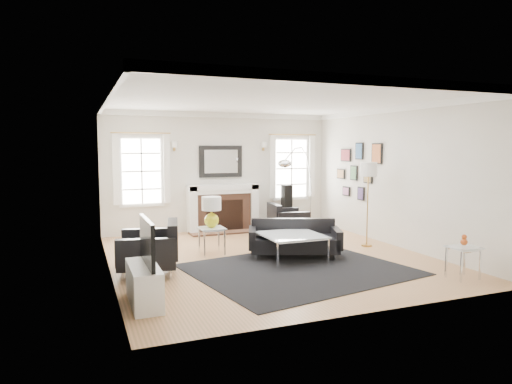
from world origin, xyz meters
name	(u,v)px	position (x,y,z in m)	size (l,w,h in m)	color
floor	(269,257)	(0.00, 0.00, 0.00)	(6.00, 6.00, 0.00)	#9E7142
back_wall	(220,172)	(0.00, 3.00, 1.40)	(5.50, 0.04, 2.80)	silver
front_wall	(370,197)	(0.00, -3.00, 1.40)	(5.50, 0.04, 2.80)	silver
left_wall	(108,185)	(-2.75, 0.00, 1.40)	(0.04, 6.00, 2.80)	silver
right_wall	(396,177)	(2.75, 0.00, 1.40)	(0.04, 6.00, 2.80)	silver
ceiling	(270,100)	(0.00, 0.00, 2.80)	(5.50, 6.00, 0.02)	white
crown_molding	(270,104)	(0.00, 0.00, 2.74)	(5.50, 6.00, 0.12)	white
fireplace	(223,208)	(0.00, 2.79, 0.54)	(1.70, 0.69, 1.11)	white
mantel_mirror	(221,161)	(0.00, 2.95, 1.65)	(1.05, 0.07, 0.75)	black
window_left	(142,171)	(-1.85, 2.95, 1.46)	(1.24, 0.15, 1.62)	white
window_right	(291,168)	(1.85, 2.95, 1.46)	(1.24, 0.15, 1.62)	white
gallery_wall	(358,167)	(2.72, 1.30, 1.53)	(0.04, 1.73, 1.29)	black
tv_unit	(144,279)	(-2.44, -1.70, 0.33)	(0.35, 1.00, 1.09)	white
area_rug	(299,269)	(0.12, -0.95, 0.01)	(3.29, 2.74, 0.01)	black
sofa	(294,240)	(0.47, -0.05, 0.29)	(1.81, 1.30, 0.54)	black
armchair_left	(152,250)	(-2.13, -0.29, 0.38)	(1.07, 1.16, 0.68)	black
armchair_right	(286,220)	(1.23, 1.92, 0.33)	(0.86, 0.94, 0.58)	black
coffee_table	(291,236)	(0.29, -0.31, 0.42)	(1.03, 1.03, 0.46)	silver
side_table_left	(212,233)	(-0.91, 0.59, 0.40)	(0.46, 0.46, 0.51)	silver
nesting_table	(463,254)	(2.20, -2.31, 0.38)	(0.45, 0.38, 0.49)	silver
gourd_lamp	(211,210)	(-0.91, 0.59, 0.84)	(0.36, 0.36, 0.57)	yellow
orange_vase	(464,241)	(2.20, -2.31, 0.58)	(0.10, 0.10, 0.17)	#B74717
arc_floor_lamp	(299,185)	(1.60, 2.01, 1.11)	(1.46, 1.35, 2.06)	silver
stick_floor_lamp	(368,174)	(2.20, 0.16, 1.46)	(0.34, 0.34, 1.69)	#AF833C
speaker_tower	(287,206)	(1.59, 2.65, 0.53)	(0.21, 0.21, 1.07)	black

